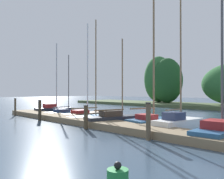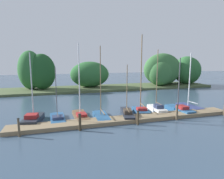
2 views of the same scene
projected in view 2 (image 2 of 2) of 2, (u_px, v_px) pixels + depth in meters
dock_pier at (130, 119)px, 18.22m from camera, size 21.80×1.80×0.35m
far_shore at (133, 73)px, 39.75m from camera, size 50.93×8.40×7.51m
sailboat_0 at (33, 118)px, 17.77m from camera, size 1.90×3.58×6.47m
sailboat_1 at (58, 118)px, 18.31m from camera, size 1.49×3.80×5.17m
sailboat_2 at (80, 114)px, 19.20m from camera, size 1.42×4.09×7.44m
sailboat_3 at (101, 115)px, 19.08m from camera, size 1.47×3.88×7.14m
sailboat_4 at (127, 113)px, 19.62m from camera, size 1.96×4.55×5.33m
sailboat_5 at (141, 109)px, 20.86m from camera, size 1.88×3.20×8.43m
sailboat_6 at (156, 108)px, 21.23m from camera, size 1.31×3.34×6.93m
sailboat_7 at (179, 109)px, 21.26m from camera, size 1.48×4.13×6.03m
sailboat_8 at (188, 106)px, 22.88m from camera, size 1.47×3.83×6.63m
mooring_piling_0 at (19, 127)px, 14.35m from camera, size 0.19×0.19×1.47m
mooring_piling_1 at (80, 122)px, 15.55m from camera, size 0.25×0.25×1.45m
mooring_piling_2 at (138, 118)px, 17.09m from camera, size 0.25×0.25×1.29m
mooring_piling_3 at (177, 112)px, 18.32m from camera, size 0.23×0.23×1.57m
mooring_piling_4 at (224, 110)px, 19.89m from camera, size 0.20×0.20×1.24m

